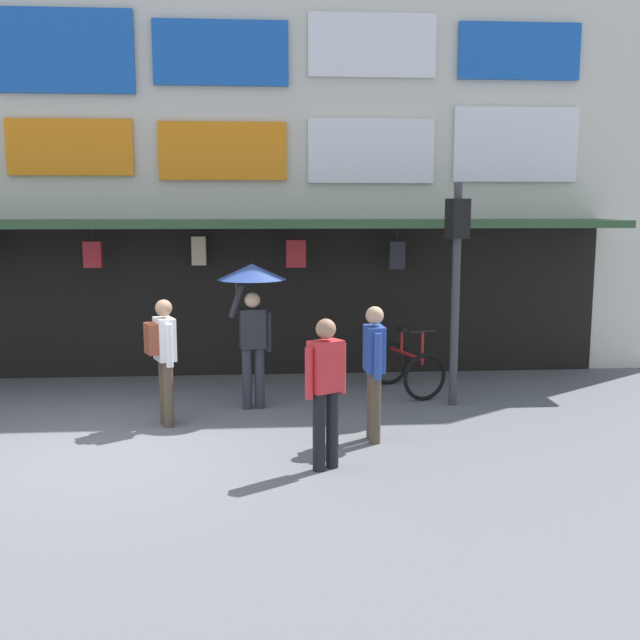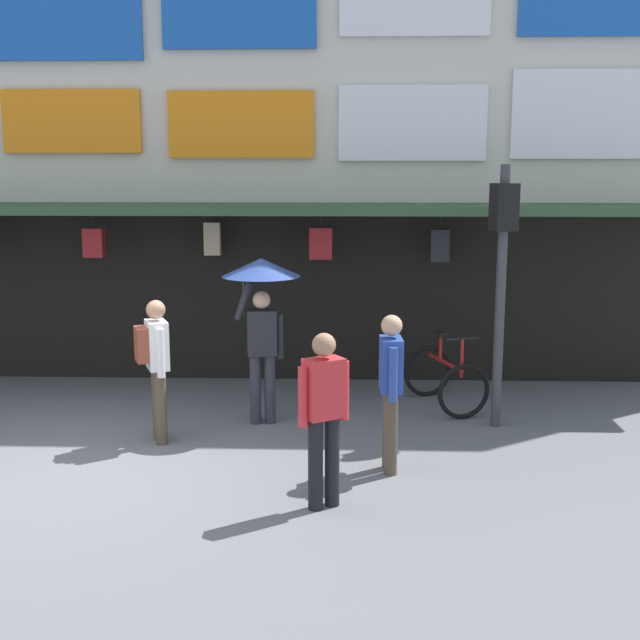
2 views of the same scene
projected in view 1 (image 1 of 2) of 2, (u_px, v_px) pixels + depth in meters
ground_plane at (105, 452)px, 8.70m from camera, size 80.00×80.00×0.00m
shopfront at (152, 142)px, 12.60m from camera, size 18.00×2.60×8.00m
traffic_light_far at (456, 258)px, 10.47m from camera, size 0.34×0.35×3.20m
bicycle_parked at (407, 367)px, 11.45m from camera, size 1.06×1.33×1.05m
pedestrian_with_umbrella at (252, 295)px, 10.34m from camera, size 0.96×0.96×2.08m
pedestrian_in_black at (374, 366)px, 8.98m from camera, size 0.24×0.53×1.68m
pedestrian_in_white at (163, 352)px, 9.62m from camera, size 0.45×0.50×1.68m
pedestrian_in_green at (326, 385)px, 8.01m from camera, size 0.46×0.38×1.68m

